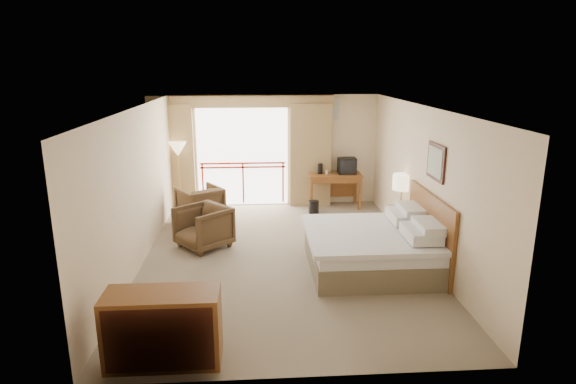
{
  "coord_description": "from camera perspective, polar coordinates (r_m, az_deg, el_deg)",
  "views": [
    {
      "loc": [
        -0.47,
        -8.16,
        3.4
      ],
      "look_at": [
        0.11,
        0.4,
        1.12
      ],
      "focal_mm": 30.0,
      "sensor_mm": 36.0,
      "label": 1
    }
  ],
  "objects": [
    {
      "name": "nightstand",
      "position": [
        9.99,
        13.17,
        -3.56
      ],
      "size": [
        0.47,
        0.54,
        0.61
      ],
      "primitive_type": "cube",
      "rotation": [
        0.0,
        0.0,
        -0.09
      ],
      "color": "brown",
      "rests_on": "floor"
    },
    {
      "name": "wastebasket",
      "position": [
        11.32,
        3.06,
        -1.8
      ],
      "size": [
        0.28,
        0.28,
        0.3
      ],
      "primitive_type": "cylinder",
      "rotation": [
        0.0,
        0.0,
        -0.18
      ],
      "color": "black",
      "rests_on": "floor"
    },
    {
      "name": "side_table",
      "position": [
        10.1,
        -11.58,
        -3.08
      ],
      "size": [
        0.45,
        0.45,
        0.49
      ],
      "rotation": [
        0.0,
        0.0,
        -0.18
      ],
      "color": "black",
      "rests_on": "floor"
    },
    {
      "name": "ceiling",
      "position": [
        8.2,
        -0.57,
        10.01
      ],
      "size": [
        7.0,
        7.0,
        0.0
      ],
      "primitive_type": "plane",
      "rotation": [
        3.14,
        0.0,
        0.0
      ],
      "color": "white",
      "rests_on": "wall_back"
    },
    {
      "name": "wall_left",
      "position": [
        8.65,
        -17.3,
        0.51
      ],
      "size": [
        0.0,
        7.0,
        7.0
      ],
      "primitive_type": "plane",
      "rotation": [
        1.57,
        0.0,
        1.57
      ],
      "color": "beige",
      "rests_on": "ground"
    },
    {
      "name": "dresser",
      "position": [
        5.97,
        -14.58,
        -15.33
      ],
      "size": [
        1.32,
        0.56,
        0.88
      ],
      "rotation": [
        0.0,
        0.0,
        0.02
      ],
      "color": "brown",
      "rests_on": "floor"
    },
    {
      "name": "valance",
      "position": [
        11.58,
        -5.58,
        10.63
      ],
      "size": [
        4.4,
        0.22,
        0.28
      ],
      "primitive_type": "cube",
      "color": "olive",
      "rests_on": "wall_back"
    },
    {
      "name": "armchair_far",
      "position": [
        10.96,
        -10.3,
        -3.42
      ],
      "size": [
        1.19,
        1.2,
        0.8
      ],
      "primitive_type": "imported",
      "rotation": [
        0.0,
        0.0,
        -2.59
      ],
      "color": "#412E1C",
      "rests_on": "floor"
    },
    {
      "name": "curtain_right",
      "position": [
        11.78,
        2.64,
        4.38
      ],
      "size": [
        1.0,
        0.26,
        2.5
      ],
      "primitive_type": "cube",
      "color": "olive",
      "rests_on": "wall_back"
    },
    {
      "name": "wall_front",
      "position": [
        5.11,
        1.78,
        -8.75
      ],
      "size": [
        5.0,
        0.0,
        5.0
      ],
      "primitive_type": "plane",
      "rotation": [
        -1.57,
        0.0,
        0.0
      ],
      "color": "beige",
      "rests_on": "ground"
    },
    {
      "name": "framed_art",
      "position": [
        8.26,
        17.12,
        3.42
      ],
      "size": [
        0.04,
        0.72,
        0.6
      ],
      "color": "black",
      "rests_on": "wall_right"
    },
    {
      "name": "cup",
      "position": [
        11.62,
        4.6,
        2.34
      ],
      "size": [
        0.08,
        0.08,
        0.1
      ],
      "primitive_type": "cylinder",
      "rotation": [
        0.0,
        0.0,
        0.3
      ],
      "color": "white",
      "rests_on": "desk"
    },
    {
      "name": "armchair_near",
      "position": [
        9.44,
        -9.9,
        -6.43
      ],
      "size": [
        1.23,
        1.23,
        0.81
      ],
      "primitive_type": "imported",
      "rotation": [
        0.0,
        0.0,
        -0.86
      ],
      "color": "#412E1C",
      "rests_on": "floor"
    },
    {
      "name": "floor",
      "position": [
        8.85,
        -0.52,
        -7.68
      ],
      "size": [
        7.0,
        7.0,
        0.0
      ],
      "primitive_type": "plane",
      "color": "#7E705A",
      "rests_on": "ground"
    },
    {
      "name": "phone",
      "position": [
        9.73,
        13.26,
        -1.93
      ],
      "size": [
        0.19,
        0.15,
        0.08
      ],
      "primitive_type": "cube",
      "rotation": [
        0.0,
        0.0,
        -0.02
      ],
      "color": "black",
      "rests_on": "nightstand"
    },
    {
      "name": "balcony_door",
      "position": [
        11.85,
        -5.41,
        4.14
      ],
      "size": [
        2.4,
        0.0,
        2.4
      ],
      "primitive_type": "plane",
      "rotation": [
        1.57,
        0.0,
        0.0
      ],
      "color": "white",
      "rests_on": "wall_back"
    },
    {
      "name": "wall_back",
      "position": [
        11.85,
        -1.54,
        4.94
      ],
      "size": [
        5.0,
        0.0,
        5.0
      ],
      "primitive_type": "plane",
      "rotation": [
        1.57,
        0.0,
        0.0
      ],
      "color": "beige",
      "rests_on": "ground"
    },
    {
      "name": "table_lamp",
      "position": [
        9.81,
        13.37,
        1.09
      ],
      "size": [
        0.38,
        0.38,
        0.67
      ],
      "rotation": [
        0.0,
        0.0,
        0.14
      ],
      "color": "tan",
      "rests_on": "nightstand"
    },
    {
      "name": "wall_right",
      "position": [
        8.92,
        15.7,
        1.06
      ],
      "size": [
        0.0,
        7.0,
        7.0
      ],
      "primitive_type": "plane",
      "rotation": [
        1.57,
        0.0,
        -1.57
      ],
      "color": "beige",
      "rests_on": "ground"
    },
    {
      "name": "hvac_vent",
      "position": [
        11.81,
        4.84,
        9.76
      ],
      "size": [
        0.5,
        0.04,
        0.5
      ],
      "primitive_type": "cube",
      "color": "silver",
      "rests_on": "wall_back"
    },
    {
      "name": "floor_lamp",
      "position": [
        11.6,
        -12.92,
        4.68
      ],
      "size": [
        0.42,
        0.42,
        1.64
      ],
      "rotation": [
        0.0,
        0.0,
        -0.09
      ],
      "color": "tan",
      "rests_on": "floor"
    },
    {
      "name": "coffee_maker",
      "position": [
        11.63,
        3.84,
        2.77
      ],
      "size": [
        0.15,
        0.15,
        0.26
      ],
      "primitive_type": "cylinder",
      "rotation": [
        0.0,
        0.0,
        -0.32
      ],
      "color": "black",
      "rests_on": "desk"
    },
    {
      "name": "bed",
      "position": [
        8.38,
        10.06,
        -6.49
      ],
      "size": [
        2.13,
        2.06,
        0.97
      ],
      "color": "brown",
      "rests_on": "floor"
    },
    {
      "name": "desk",
      "position": [
        11.8,
        5.46,
        1.38
      ],
      "size": [
        1.28,
        0.62,
        0.84
      ],
      "rotation": [
        0.0,
        0.0,
        -0.04
      ],
      "color": "brown",
      "rests_on": "floor"
    },
    {
      "name": "book",
      "position": [
        10.05,
        -11.63,
        -2.22
      ],
      "size": [
        0.24,
        0.28,
        0.02
      ],
      "primitive_type": "imported",
      "rotation": [
        0.0,
        0.0,
        0.28
      ],
      "color": "white",
      "rests_on": "side_table"
    },
    {
      "name": "curtain_left",
      "position": [
        11.87,
        -13.43,
        4.07
      ],
      "size": [
        1.0,
        0.26,
        2.5
      ],
      "primitive_type": "cube",
      "color": "olive",
      "rests_on": "wall_back"
    },
    {
      "name": "balcony_railing",
      "position": [
        11.91,
        -5.36,
        2.29
      ],
      "size": [
        2.09,
        0.03,
        1.02
      ],
      "color": "#A9250E",
      "rests_on": "wall_back"
    },
    {
      "name": "headboard",
      "position": [
        8.56,
        16.43,
        -4.46
      ],
      "size": [
        0.06,
        2.1,
        1.3
      ],
      "primitive_type": "cube",
      "color": "brown",
      "rests_on": "wall_right"
    },
    {
      "name": "tv",
      "position": [
        11.71,
        7.01,
        3.11
      ],
      "size": [
        0.43,
        0.34,
        0.39
      ],
      "rotation": [
        0.0,
        0.0,
        -0.15
      ],
      "color": "black",
      "rests_on": "desk"
    }
  ]
}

